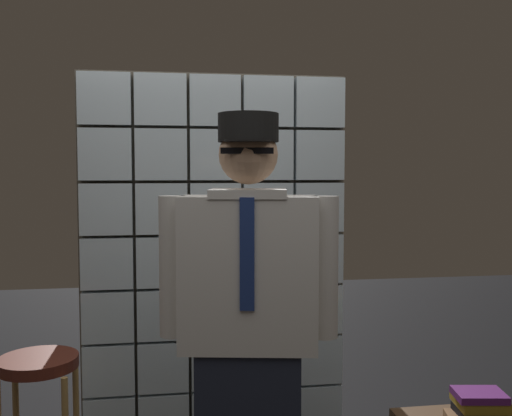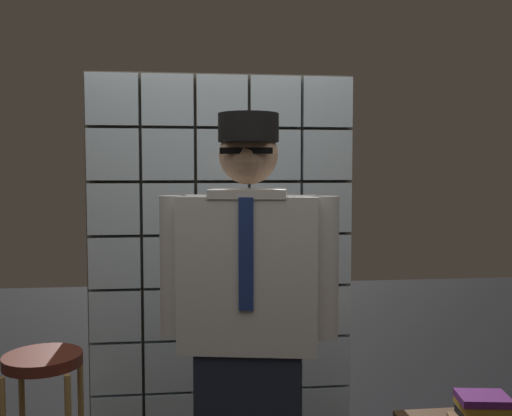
# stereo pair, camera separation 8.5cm
# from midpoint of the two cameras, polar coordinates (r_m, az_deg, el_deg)

# --- Properties ---
(glass_block_wall) EXTENTS (1.57, 0.10, 2.19)m
(glass_block_wall) POSITION_cam_midpoint_polar(r_m,az_deg,el_deg) (3.35, -2.67, -5.27)
(glass_block_wall) COLOR silver
(glass_block_wall) RESTS_ON ground
(standing_person) EXTENTS (0.73, 0.36, 1.83)m
(standing_person) POSITION_cam_midpoint_polar(r_m,az_deg,el_deg) (2.35, 0.31, -12.23)
(standing_person) COLOR #1E2333
(standing_person) RESTS_ON ground
(bar_stool) EXTENTS (0.34, 0.34, 0.79)m
(bar_stool) POSITION_cam_midpoint_polar(r_m,az_deg,el_deg) (2.78, -19.76, -17.71)
(bar_stool) COLOR #592319
(bar_stool) RESTS_ON ground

